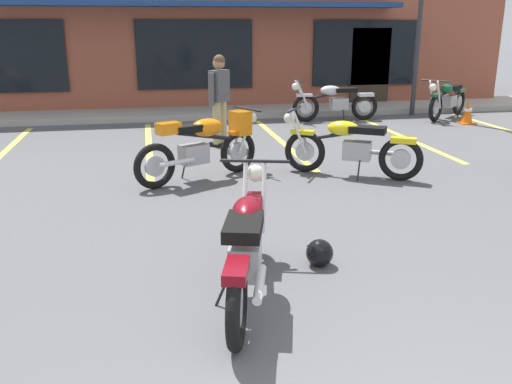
{
  "coord_description": "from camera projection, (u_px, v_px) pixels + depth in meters",
  "views": [
    {
      "loc": [
        -1.25,
        -1.55,
        2.2
      ],
      "look_at": [
        -0.21,
        3.73,
        0.55
      ],
      "focal_mm": 38.58,
      "sensor_mm": 36.0,
      "label": 1
    }
  ],
  "objects": [
    {
      "name": "ground_plane",
      "position": [
        271.0,
        232.0,
        6.05
      ],
      "size": [
        80.0,
        80.0,
        0.0
      ],
      "primitive_type": "plane",
      "color": "#515154"
    },
    {
      "name": "sidewalk_kerb",
      "position": [
        199.0,
        112.0,
        13.88
      ],
      "size": [
        22.0,
        1.8,
        0.14
      ],
      "primitive_type": "cube",
      "color": "#A8A59E",
      "rests_on": "ground_plane"
    },
    {
      "name": "brick_storefront_building",
      "position": [
        186.0,
        40.0,
        16.77
      ],
      "size": [
        17.24,
        7.08,
        3.46
      ],
      "color": "brown",
      "rests_on": "ground_plane"
    },
    {
      "name": "painted_stall_lines",
      "position": [
        216.0,
        144.0,
        10.52
      ],
      "size": [
        12.85,
        4.8,
        0.01
      ],
      "color": "#DBCC4C",
      "rests_on": "ground_plane"
    },
    {
      "name": "motorcycle_foreground_classic",
      "position": [
        247.0,
        246.0,
        4.49
      ],
      "size": [
        0.89,
        2.06,
        0.98
      ],
      "color": "black",
      "rests_on": "ground_plane"
    },
    {
      "name": "motorcycle_red_sportbike",
      "position": [
        335.0,
        101.0,
        12.88
      ],
      "size": [
        2.11,
        0.66,
        0.98
      ],
      "color": "black",
      "rests_on": "ground_plane"
    },
    {
      "name": "motorcycle_black_cruiser",
      "position": [
        448.0,
        99.0,
        13.29
      ],
      "size": [
        1.76,
        1.52,
        0.98
      ],
      "color": "black",
      "rests_on": "ground_plane"
    },
    {
      "name": "motorcycle_silver_naked",
      "position": [
        350.0,
        146.0,
        8.17
      ],
      "size": [
        1.87,
        1.34,
        0.98
      ],
      "color": "black",
      "rests_on": "ground_plane"
    },
    {
      "name": "motorcycle_green_cafe_racer",
      "position": [
        205.0,
        144.0,
        8.01
      ],
      "size": [
        1.92,
        1.25,
        0.98
      ],
      "color": "black",
      "rests_on": "ground_plane"
    },
    {
      "name": "person_in_shorts_foreground",
      "position": [
        219.0,
        95.0,
        10.06
      ],
      "size": [
        0.47,
        0.52,
        1.68
      ],
      "color": "black",
      "rests_on": "ground_plane"
    },
    {
      "name": "helmet_on_pavement",
      "position": [
        319.0,
        253.0,
        5.19
      ],
      "size": [
        0.26,
        0.26,
        0.26
      ],
      "color": "black",
      "rests_on": "ground_plane"
    },
    {
      "name": "traffic_cone",
      "position": [
        467.0,
        112.0,
        12.58
      ],
      "size": [
        0.34,
        0.34,
        0.53
      ],
      "color": "orange",
      "rests_on": "ground_plane"
    }
  ]
}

